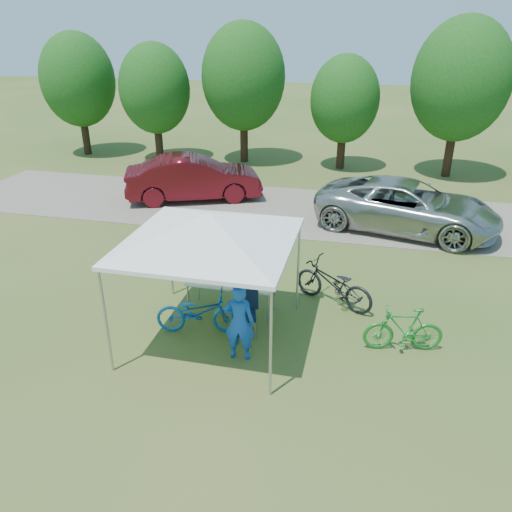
{
  "coord_description": "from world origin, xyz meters",
  "views": [
    {
      "loc": [
        2.82,
        -8.26,
        5.88
      ],
      "look_at": [
        0.43,
        2.0,
        0.98
      ],
      "focal_mm": 35.0,
      "sensor_mm": 36.0,
      "label": 1
    }
  ],
  "objects_px": {
    "folding_table": "(231,282)",
    "cooler": "(217,272)",
    "bike_blue": "(199,312)",
    "bike_dark": "(333,284)",
    "sedan": "(194,178)",
    "bike_green": "(404,329)",
    "minivan": "(407,206)",
    "cyclist": "(239,322)",
    "folding_chair": "(245,308)"
  },
  "relations": [
    {
      "from": "bike_blue",
      "to": "bike_green",
      "type": "distance_m",
      "value": 4.13
    },
    {
      "from": "folding_table",
      "to": "sedan",
      "type": "relative_size",
      "value": 0.39
    },
    {
      "from": "folding_chair",
      "to": "cooler",
      "type": "bearing_deg",
      "value": 122.75
    },
    {
      "from": "cyclist",
      "to": "sedan",
      "type": "bearing_deg",
      "value": -70.31
    },
    {
      "from": "folding_chair",
      "to": "bike_dark",
      "type": "bearing_deg",
      "value": 27.67
    },
    {
      "from": "folding_table",
      "to": "bike_blue",
      "type": "height_order",
      "value": "bike_blue"
    },
    {
      "from": "folding_table",
      "to": "cooler",
      "type": "relative_size",
      "value": 4.22
    },
    {
      "from": "bike_blue",
      "to": "bike_dark",
      "type": "distance_m",
      "value": 3.15
    },
    {
      "from": "bike_green",
      "to": "sedan",
      "type": "relative_size",
      "value": 0.32
    },
    {
      "from": "folding_table",
      "to": "bike_dark",
      "type": "height_order",
      "value": "bike_dark"
    },
    {
      "from": "cooler",
      "to": "cyclist",
      "type": "height_order",
      "value": "cyclist"
    },
    {
      "from": "folding_chair",
      "to": "sedan",
      "type": "height_order",
      "value": "sedan"
    },
    {
      "from": "folding_table",
      "to": "bike_green",
      "type": "bearing_deg",
      "value": -9.92
    },
    {
      "from": "cooler",
      "to": "bike_dark",
      "type": "distance_m",
      "value": 2.65
    },
    {
      "from": "cyclist",
      "to": "sedan",
      "type": "height_order",
      "value": "sedan"
    },
    {
      "from": "folding_chair",
      "to": "cyclist",
      "type": "relative_size",
      "value": 0.6
    },
    {
      "from": "cooler",
      "to": "minivan",
      "type": "distance_m",
      "value": 7.35
    },
    {
      "from": "cooler",
      "to": "bike_blue",
      "type": "bearing_deg",
      "value": -98.1
    },
    {
      "from": "sedan",
      "to": "cyclist",
      "type": "bearing_deg",
      "value": -177.78
    },
    {
      "from": "bike_dark",
      "to": "minivan",
      "type": "relative_size",
      "value": 0.36
    },
    {
      "from": "folding_chair",
      "to": "sedan",
      "type": "distance_m",
      "value": 9.01
    },
    {
      "from": "bike_dark",
      "to": "sedan",
      "type": "distance_m",
      "value": 8.63
    },
    {
      "from": "cooler",
      "to": "bike_blue",
      "type": "xyz_separation_m",
      "value": [
        -0.13,
        -0.93,
        -0.48
      ]
    },
    {
      "from": "folding_chair",
      "to": "bike_green",
      "type": "xyz_separation_m",
      "value": [
        3.17,
        0.09,
        -0.1
      ]
    },
    {
      "from": "sedan",
      "to": "bike_green",
      "type": "bearing_deg",
      "value": -160.46
    },
    {
      "from": "bike_blue",
      "to": "minivan",
      "type": "distance_m",
      "value": 8.2
    },
    {
      "from": "bike_green",
      "to": "minivan",
      "type": "relative_size",
      "value": 0.28
    },
    {
      "from": "bike_blue",
      "to": "cooler",
      "type": "bearing_deg",
      "value": -19.99
    },
    {
      "from": "bike_blue",
      "to": "bike_dark",
      "type": "relative_size",
      "value": 0.89
    },
    {
      "from": "folding_chair",
      "to": "cyclist",
      "type": "xyz_separation_m",
      "value": [
        0.11,
        -0.89,
        0.22
      ]
    },
    {
      "from": "folding_table",
      "to": "folding_chair",
      "type": "bearing_deg",
      "value": -55.37
    },
    {
      "from": "folding_table",
      "to": "bike_blue",
      "type": "xyz_separation_m",
      "value": [
        -0.44,
        -0.93,
        -0.27
      ]
    },
    {
      "from": "folding_table",
      "to": "cyclist",
      "type": "distance_m",
      "value": 1.73
    },
    {
      "from": "bike_blue",
      "to": "sedan",
      "type": "xyz_separation_m",
      "value": [
        -3.04,
        8.28,
        0.35
      ]
    },
    {
      "from": "folding_chair",
      "to": "cyclist",
      "type": "bearing_deg",
      "value": -98.27
    },
    {
      "from": "folding_chair",
      "to": "cyclist",
      "type": "distance_m",
      "value": 0.92
    },
    {
      "from": "bike_green",
      "to": "cyclist",
      "type": "bearing_deg",
      "value": -83.3
    },
    {
      "from": "folding_chair",
      "to": "minivan",
      "type": "bearing_deg",
      "value": 47.43
    },
    {
      "from": "bike_blue",
      "to": "folding_chair",
      "type": "bearing_deg",
      "value": -89.84
    },
    {
      "from": "minivan",
      "to": "bike_dark",
      "type": "bearing_deg",
      "value": 174.13
    },
    {
      "from": "folding_table",
      "to": "sedan",
      "type": "bearing_deg",
      "value": 115.33
    },
    {
      "from": "bike_blue",
      "to": "minivan",
      "type": "height_order",
      "value": "minivan"
    },
    {
      "from": "sedan",
      "to": "folding_table",
      "type": "bearing_deg",
      "value": -176.98
    },
    {
      "from": "cyclist",
      "to": "minivan",
      "type": "xyz_separation_m",
      "value": [
        3.35,
        7.59,
        -0.0
      ]
    },
    {
      "from": "folding_table",
      "to": "cooler",
      "type": "height_order",
      "value": "cooler"
    },
    {
      "from": "minivan",
      "to": "sedan",
      "type": "distance_m",
      "value": 7.57
    },
    {
      "from": "bike_blue",
      "to": "bike_green",
      "type": "bearing_deg",
      "value": -97.87
    },
    {
      "from": "folding_chair",
      "to": "minivan",
      "type": "xyz_separation_m",
      "value": [
        3.46,
        6.71,
        0.22
      ]
    },
    {
      "from": "cooler",
      "to": "minivan",
      "type": "xyz_separation_m",
      "value": [
        4.27,
        5.98,
        -0.16
      ]
    },
    {
      "from": "cyclist",
      "to": "minivan",
      "type": "relative_size",
      "value": 0.29
    }
  ]
}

